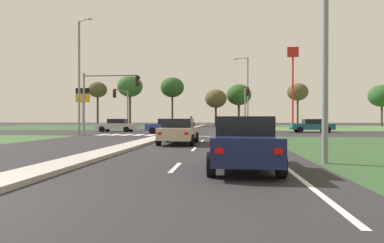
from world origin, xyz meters
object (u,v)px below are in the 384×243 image
(car_silver_second, at_px, (117,125))
(treeline_seventh, at_px, (382,96))
(car_beige_sixth, at_px, (179,131))
(fuel_price_totem, at_px, (83,100))
(car_navy_third, at_px, (243,142))
(treeline_fourth, at_px, (239,95))
(car_maroon_fifth, at_px, (234,129))
(treeline_third, at_px, (172,88))
(pedestrian_at_median, at_px, (191,120))
(fastfood_pole_sign, at_px, (293,70))
(treeline_sixth, at_px, (298,92))
(traffic_signal_near_left, at_px, (105,92))
(car_teal_near, at_px, (312,126))
(street_lamp_near, at_px, (331,3))
(treeline_near, at_px, (98,90))
(street_lamp_third, at_px, (247,90))
(traffic_signal_far_left, at_px, (123,102))
(car_black_fourth, at_px, (189,123))
(treeline_second, at_px, (130,86))
(street_lamp_second, at_px, (80,72))
(treeline_fifth, at_px, (216,99))
(traffic_signal_far_right, at_px, (246,101))
(car_blue_seventh, at_px, (168,126))

(car_silver_second, distance_m, treeline_seventh, 55.30)
(car_beige_sixth, xyz_separation_m, fuel_price_totem, (-15.34, 20.61, 3.19))
(car_navy_third, xyz_separation_m, treeline_fourth, (2.53, 58.93, 5.79))
(car_silver_second, distance_m, car_maroon_fifth, 19.68)
(treeline_third, distance_m, treeline_fourth, 14.36)
(car_beige_sixth, xyz_separation_m, pedestrian_at_median, (-2.08, 27.41, 0.53))
(fastfood_pole_sign, bearing_deg, treeline_sixth, 74.03)
(car_maroon_fifth, distance_m, traffic_signal_near_left, 13.31)
(car_teal_near, relative_size, street_lamp_near, 0.49)
(treeline_near, bearing_deg, car_beige_sixth, -62.74)
(street_lamp_third, bearing_deg, fastfood_pole_sign, 42.48)
(traffic_signal_far_left, distance_m, fastfood_pole_sign, 28.31)
(pedestrian_at_median, relative_size, fuel_price_totem, 0.35)
(car_black_fourth, height_order, traffic_signal_far_left, traffic_signal_far_left)
(car_black_fourth, bearing_deg, treeline_near, 4.06)
(treeline_second, height_order, treeline_third, treeline_second)
(car_maroon_fifth, xyz_separation_m, street_lamp_near, (2.81, -10.59, 4.46))
(traffic_signal_near_left, relative_size, treeline_second, 0.53)
(fuel_price_totem, height_order, treeline_second, treeline_second)
(treeline_sixth, xyz_separation_m, treeline_seventh, (17.41, 3.41, -0.60))
(treeline_fourth, bearing_deg, street_lamp_second, -111.99)
(car_silver_second, relative_size, treeline_seventh, 0.53)
(car_beige_sixth, height_order, fastfood_pole_sign, fastfood_pole_sign)
(fuel_price_totem, relative_size, treeline_fifth, 0.73)
(car_silver_second, bearing_deg, treeline_sixth, -42.64)
(traffic_signal_far_right, distance_m, street_lamp_third, 7.19)
(car_navy_third, relative_size, treeline_fifth, 0.58)
(car_maroon_fifth, bearing_deg, street_lamp_second, 153.73)
(car_maroon_fifth, bearing_deg, traffic_signal_far_left, 127.11)
(car_teal_near, distance_m, street_lamp_near, 27.04)
(car_blue_seventh, relative_size, fuel_price_totem, 0.80)
(fastfood_pole_sign, height_order, treeline_near, fastfood_pole_sign)
(fuel_price_totem, bearing_deg, treeline_fifth, 57.51)
(treeline_third, relative_size, treeline_fifth, 1.41)
(car_beige_sixth, relative_size, treeline_third, 0.42)
(traffic_signal_far_right, bearing_deg, car_navy_third, -93.99)
(treeline_fourth, relative_size, treeline_seventh, 1.05)
(car_maroon_fifth, xyz_separation_m, treeline_second, (-20.41, 44.62, 7.58))
(car_blue_seventh, relative_size, street_lamp_near, 0.46)
(car_teal_near, xyz_separation_m, treeline_near, (-35.93, 27.76, 6.74))
(car_beige_sixth, distance_m, treeline_sixth, 49.98)
(street_lamp_near, distance_m, street_lamp_second, 24.06)
(treeline_fifth, bearing_deg, car_blue_seventh, -97.09)
(traffic_signal_near_left, distance_m, street_lamp_second, 3.17)
(traffic_signal_far_left, xyz_separation_m, treeline_second, (-7.20, 27.15, 4.72))
(treeline_fifth, relative_size, treeline_sixth, 0.87)
(treeline_second, relative_size, treeline_fifth, 1.43)
(car_silver_second, bearing_deg, fastfood_pole_sign, -53.76)
(car_silver_second, xyz_separation_m, car_navy_third, (12.95, -26.66, 0.02))
(traffic_signal_far_left, height_order, fuel_price_totem, fuel_price_totem)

